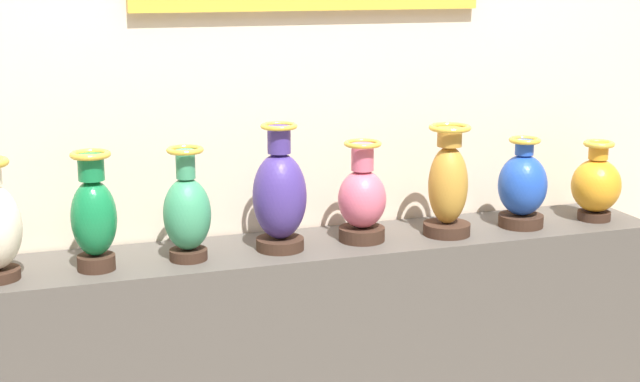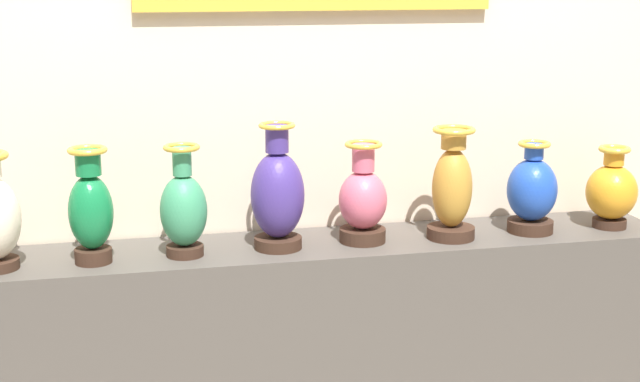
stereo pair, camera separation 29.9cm
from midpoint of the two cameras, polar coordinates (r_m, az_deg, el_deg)
name	(u,v)px [view 2 (the right image)]	position (r m, az deg, el deg)	size (l,w,h in m)	color
display_shelf	(320,364)	(3.22, 2.70, -10.54)	(2.37, 0.37, 0.86)	#4C4742
back_wall	(304,89)	(3.20, 1.72, 6.22)	(3.97, 0.14, 2.64)	beige
vase_emerald	(91,210)	(2.87, -10.93, -1.17)	(0.14, 0.14, 0.36)	#382319
vase_jade	(184,209)	(2.90, -5.41, -1.13)	(0.15, 0.15, 0.35)	#382319
vase_indigo	(278,195)	(2.96, 0.28, -0.30)	(0.17, 0.17, 0.41)	#382319
vase_rose	(363,201)	(3.06, 5.43, -0.62)	(0.16, 0.16, 0.33)	#382319
vase_ochre	(452,189)	(3.13, 10.78, 0.10)	(0.16, 0.16, 0.37)	#382319
vase_sapphire	(532,192)	(3.28, 15.36, -0.10)	(0.17, 0.17, 0.31)	#382319
vase_amber	(612,191)	(3.42, 19.77, -0.03)	(0.18, 0.18, 0.29)	#382319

